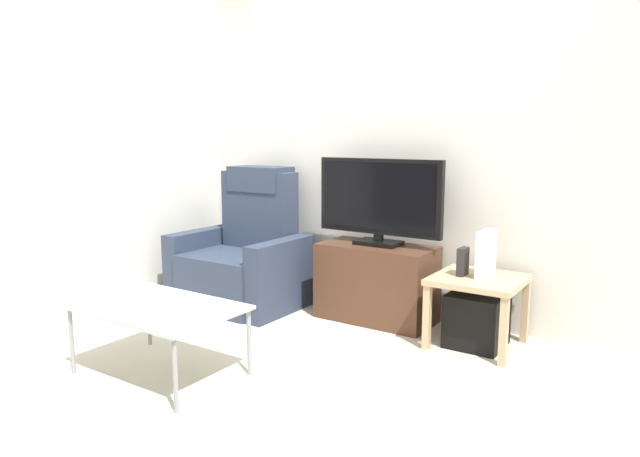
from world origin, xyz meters
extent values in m
plane|color=beige|center=(0.00, 0.00, 0.00)|extent=(6.40, 6.40, 0.00)
cube|color=silver|center=(0.00, 1.13, 1.30)|extent=(6.40, 0.06, 2.60)
cube|color=silver|center=(-1.88, 0.00, 1.30)|extent=(0.06, 4.48, 2.60)
cube|color=#4C2D1E|center=(-0.08, 0.86, 0.28)|extent=(0.83, 0.42, 0.55)
cube|color=black|center=(-0.08, 0.66, 0.39)|extent=(0.76, 0.02, 0.02)
cube|color=black|center=(-0.08, 0.71, 0.42)|extent=(0.34, 0.11, 0.04)
cube|color=black|center=(-0.08, 0.88, 0.57)|extent=(0.32, 0.20, 0.03)
cube|color=black|center=(-0.08, 0.88, 0.61)|extent=(0.06, 0.04, 0.05)
cube|color=black|center=(-0.08, 0.88, 0.90)|extent=(0.95, 0.05, 0.54)
cube|color=black|center=(-0.08, 0.86, 0.90)|extent=(0.88, 0.01, 0.48)
cube|color=#2D384C|center=(-1.17, 0.59, 0.21)|extent=(0.70, 0.72, 0.42)
cube|color=#2D384C|center=(-1.17, 0.86, 0.73)|extent=(0.64, 0.20, 0.62)
cube|color=#2D384C|center=(-1.17, 0.88, 0.98)|extent=(0.50, 0.26, 0.20)
cube|color=#2D384C|center=(-1.59, 0.59, 0.28)|extent=(0.14, 0.68, 0.56)
cube|color=#2D384C|center=(-0.75, 0.59, 0.28)|extent=(0.14, 0.68, 0.56)
cube|color=tan|center=(0.70, 0.76, 0.43)|extent=(0.54, 0.54, 0.04)
cube|color=tan|center=(0.46, 0.52, 0.21)|extent=(0.04, 0.04, 0.41)
cube|color=tan|center=(0.93, 0.52, 0.21)|extent=(0.04, 0.04, 0.41)
cube|color=tan|center=(0.46, 0.99, 0.21)|extent=(0.04, 0.04, 0.41)
cube|color=tan|center=(0.93, 0.99, 0.21)|extent=(0.04, 0.04, 0.41)
cube|color=black|center=(0.70, 0.76, 0.17)|extent=(0.34, 0.34, 0.34)
cube|color=#262626|center=(0.60, 0.74, 0.54)|extent=(0.04, 0.11, 0.18)
cube|color=white|center=(0.73, 0.77, 0.60)|extent=(0.07, 0.20, 0.30)
cube|color=#B2C6C1|center=(-0.63, -0.67, 0.39)|extent=(0.90, 0.60, 0.02)
cylinder|color=gray|center=(-1.05, -0.94, 0.19)|extent=(0.02, 0.02, 0.38)
cylinder|color=gray|center=(-0.21, -0.94, 0.19)|extent=(0.02, 0.02, 0.38)
cylinder|color=gray|center=(-1.05, -0.40, 0.19)|extent=(0.02, 0.02, 0.38)
cylinder|color=gray|center=(-0.21, -0.40, 0.19)|extent=(0.02, 0.02, 0.38)
cube|color=#B7B7BC|center=(-0.50, -0.69, 0.41)|extent=(0.13, 0.17, 0.01)
camera|label=1|loc=(1.81, -2.71, 1.33)|focal=32.14mm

